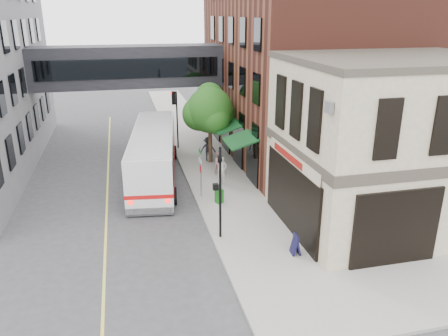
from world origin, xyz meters
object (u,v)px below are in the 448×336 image
sandwich_board (296,244)px  pedestrian_b (219,163)px  pedestrian_a (222,171)px  newspaper_box (219,196)px  bus (154,153)px  pedestrian_c (208,149)px

sandwich_board → pedestrian_b: bearing=98.1°
pedestrian_a → newspaper_box: (-0.80, -2.68, -0.51)m
pedestrian_b → newspaper_box: size_ratio=1.86×
bus → sandwich_board: 12.53m
pedestrian_a → pedestrian_c: size_ratio=1.04×
pedestrian_c → newspaper_box: pedestrian_c is taller
pedestrian_a → pedestrian_c: (0.08, 4.79, -0.04)m
pedestrian_a → newspaper_box: pedestrian_a is taller
pedestrian_b → pedestrian_c: pedestrian_c is taller
sandwich_board → pedestrian_a: bearing=100.8°
pedestrian_c → sandwich_board: 13.74m
sandwich_board → newspaper_box: bearing=111.1°
pedestrian_b → pedestrian_c: size_ratio=0.86×
pedestrian_a → pedestrian_c: bearing=74.3°
newspaper_box → pedestrian_a: bearing=56.4°
bus → pedestrian_c: bearing=30.2°
newspaper_box → sandwich_board: size_ratio=0.87×
pedestrian_b → sandwich_board: 10.84m
pedestrian_b → sandwich_board: bearing=-97.1°
bus → newspaper_box: (3.19, -5.11, -1.22)m
pedestrian_b → sandwich_board: pedestrian_b is taller
newspaper_box → bus: bearing=104.9°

